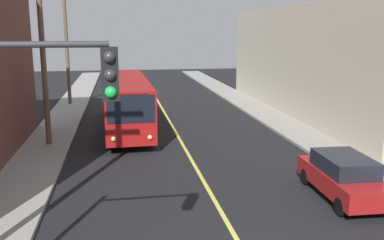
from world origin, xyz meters
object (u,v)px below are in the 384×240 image
Objects in this scene: parked_car_red at (343,176)px; utility_pole_far at (66,32)px; city_bus at (126,101)px; traffic_signal_left_corner at (4,130)px; utility_pole_mid at (41,32)px.

utility_pole_far is at bearing 118.54° from parked_car_red.
traffic_signal_left_corner is (-2.50, -18.39, 2.49)m from city_bus.
utility_pole_mid is at bearing -140.56° from city_bus.
utility_pole_mid is 15.13m from traffic_signal_left_corner.
parked_car_red is at bearing -59.06° from city_bus.
parked_car_red is at bearing -38.10° from utility_pole_mid.
utility_pole_far reaches higher than parked_car_red.
traffic_signal_left_corner reaches higher than parked_car_red.
utility_pole_far is (-12.15, 22.35, 5.13)m from parked_car_red.
traffic_signal_left_corner is (1.71, -14.93, -1.74)m from utility_pole_mid.
traffic_signal_left_corner is at bearing -97.73° from city_bus.
city_bus is at bearing 82.27° from traffic_signal_left_corner.
utility_pole_mid is 1.79× the size of traffic_signal_left_corner.
parked_car_red is 25.95m from utility_pole_far.
city_bus is 6.90m from utility_pole_mid.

